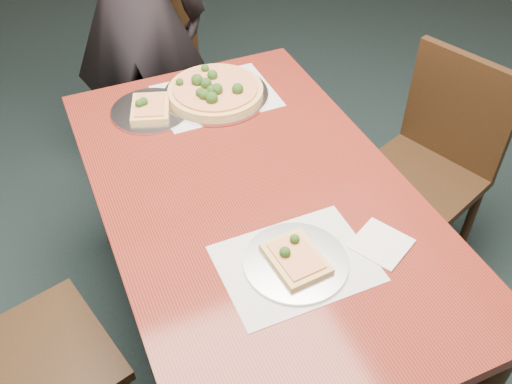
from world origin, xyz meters
name	(u,v)px	position (x,y,z in m)	size (l,w,h in m)	color
ground	(260,347)	(0.00, 0.00, 0.00)	(8.00, 8.00, 0.00)	black
dining_table	(256,213)	(0.02, 0.07, 0.66)	(0.90, 1.50, 0.75)	#5A1712
chair_far	(170,78)	(0.06, 1.16, 0.52)	(0.49, 0.49, 0.91)	black
chair_left	(0,368)	(-0.80, -0.06, 0.52)	(0.51, 0.51, 0.91)	black
chair_right	(433,159)	(0.81, 0.20, 0.52)	(0.54, 0.54, 0.91)	black
diner	(134,14)	(-0.06, 1.18, 0.84)	(0.61, 0.40, 1.68)	black
placemat_main	(216,96)	(0.09, 0.60, 0.75)	(0.42, 0.32, 0.00)	white
placemat_near	(296,263)	(0.00, -0.23, 0.75)	(0.40, 0.30, 0.00)	white
pizza_pan	(215,91)	(0.08, 0.60, 0.77)	(0.38, 0.38, 0.08)	silver
slice_plate_near	(296,260)	(0.00, -0.23, 0.76)	(0.28, 0.28, 0.06)	silver
slice_plate_far	(150,109)	(-0.16, 0.60, 0.76)	(0.28, 0.28, 0.06)	silver
napkin	(381,244)	(0.25, -0.26, 0.75)	(0.14, 0.14, 0.01)	white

